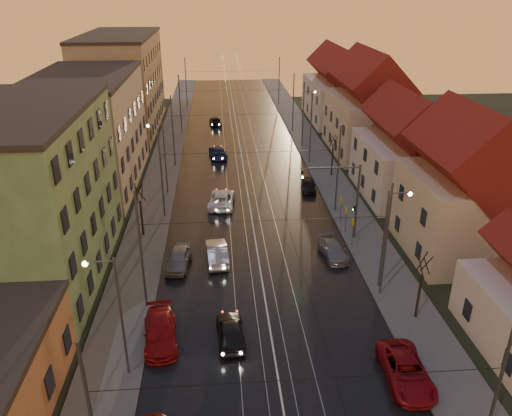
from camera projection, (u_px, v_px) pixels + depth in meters
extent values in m
plane|color=black|center=(280.00, 391.00, 28.48)|extent=(160.00, 160.00, 0.00)
cube|color=black|center=(242.00, 162.00, 64.80)|extent=(16.00, 120.00, 0.04)
cube|color=#4C4C4C|center=(165.00, 163.00, 64.06)|extent=(4.00, 120.00, 0.15)
cube|color=#4C4C4C|center=(318.00, 160.00, 65.49)|extent=(4.00, 120.00, 0.15)
cube|color=gray|center=(226.00, 162.00, 64.63)|extent=(0.06, 120.00, 0.03)
cube|color=gray|center=(237.00, 162.00, 64.73)|extent=(0.06, 120.00, 0.03)
cube|color=gray|center=(248.00, 161.00, 64.84)|extent=(0.06, 120.00, 0.03)
cube|color=gray|center=(259.00, 161.00, 64.94)|extent=(0.06, 120.00, 0.03)
cube|color=#537E50|center=(27.00, 199.00, 37.26)|extent=(10.00, 18.00, 13.00)
cube|color=#B7AE8D|center=(88.00, 133.00, 55.63)|extent=(10.00, 20.00, 12.00)
cube|color=#8D795B|center=(123.00, 84.00, 77.02)|extent=(10.00, 24.00, 14.00)
cube|color=#C5B497|center=(460.00, 215.00, 41.88)|extent=(8.50, 10.00, 7.00)
pyramid|color=maroon|center=(471.00, 153.00, 39.65)|extent=(8.67, 10.20, 3.80)
cube|color=beige|center=(405.00, 168.00, 53.89)|extent=(9.00, 12.00, 6.00)
pyramid|color=maroon|center=(410.00, 126.00, 51.99)|extent=(9.18, 12.24, 3.20)
cube|color=#C5B497|center=(367.00, 125.00, 67.20)|extent=(9.00, 14.00, 7.50)
pyramid|color=maroon|center=(371.00, 82.00, 64.83)|extent=(9.18, 14.28, 4.00)
cube|color=beige|center=(336.00, 100.00, 83.75)|extent=(9.00, 16.00, 6.50)
pyramid|color=maroon|center=(338.00, 70.00, 81.69)|extent=(9.18, 16.32, 3.50)
cylinder|color=#595B60|center=(494.00, 403.00, 21.79)|extent=(0.16, 0.16, 9.00)
cylinder|color=#595B60|center=(141.00, 251.00, 34.18)|extent=(0.16, 0.16, 9.00)
cylinder|color=#595B60|center=(386.00, 242.00, 35.41)|extent=(0.16, 0.16, 9.00)
cylinder|color=#595B60|center=(161.00, 174.00, 47.81)|extent=(0.16, 0.16, 9.00)
cylinder|color=#595B60|center=(338.00, 170.00, 49.04)|extent=(0.16, 0.16, 9.00)
cylinder|color=#595B60|center=(173.00, 132.00, 61.43)|extent=(0.16, 0.16, 9.00)
cylinder|color=#595B60|center=(311.00, 129.00, 62.66)|extent=(0.16, 0.16, 9.00)
cylinder|color=#595B60|center=(180.00, 105.00, 75.05)|extent=(0.16, 0.16, 9.00)
cylinder|color=#595B60|center=(293.00, 103.00, 76.28)|extent=(0.16, 0.16, 9.00)
cylinder|color=#595B60|center=(186.00, 83.00, 91.40)|extent=(0.16, 0.16, 9.00)
cylinder|color=#595B60|center=(279.00, 82.00, 92.63)|extent=(0.16, 0.16, 9.00)
cylinder|color=#595B60|center=(122.00, 320.00, 28.02)|extent=(0.14, 0.14, 8.00)
cylinder|color=#595B60|center=(99.00, 262.00, 26.40)|extent=(1.60, 0.10, 0.10)
sphere|color=#FFD88C|center=(85.00, 264.00, 26.38)|extent=(0.32, 0.32, 0.32)
cylinder|color=#595B60|center=(384.00, 241.00, 36.54)|extent=(0.14, 0.14, 8.00)
cylinder|color=#595B60|center=(400.00, 193.00, 35.03)|extent=(1.60, 0.10, 0.10)
sphere|color=#FFD88C|center=(410.00, 194.00, 35.13)|extent=(0.32, 0.32, 0.32)
cylinder|color=#595B60|center=(165.00, 159.00, 53.45)|extent=(0.14, 0.14, 8.00)
cylinder|color=#595B60|center=(155.00, 125.00, 51.82)|extent=(1.60, 0.10, 0.10)
sphere|color=#FFD88C|center=(148.00, 126.00, 51.81)|extent=(0.32, 0.32, 0.32)
cylinder|color=#595B60|center=(303.00, 119.00, 69.24)|extent=(0.14, 0.14, 8.00)
cylinder|color=#595B60|center=(310.00, 91.00, 67.73)|extent=(1.60, 0.10, 0.10)
sphere|color=#FFD88C|center=(315.00, 92.00, 67.82)|extent=(0.32, 0.32, 0.32)
cylinder|color=#595B60|center=(357.00, 202.00, 43.99)|extent=(0.20, 0.20, 7.20)
cylinder|color=#595B60|center=(330.00, 168.00, 42.44)|extent=(5.20, 0.14, 0.14)
imported|color=black|center=(302.00, 175.00, 42.52)|extent=(0.15, 0.18, 0.90)
sphere|color=#19FF3F|center=(302.00, 177.00, 42.47)|extent=(0.20, 0.20, 0.20)
cylinder|color=black|center=(142.00, 219.00, 45.19)|extent=(0.18, 0.18, 3.50)
cylinder|color=black|center=(142.00, 192.00, 44.24)|extent=(0.37, 0.92, 1.61)
cylinder|color=black|center=(139.00, 192.00, 44.35)|extent=(0.91, 0.40, 1.61)
cylinder|color=black|center=(136.00, 193.00, 44.05)|extent=(0.37, 0.92, 1.61)
cylinder|color=black|center=(140.00, 194.00, 43.95)|extent=(0.84, 0.54, 1.62)
cylinder|color=black|center=(418.00, 297.00, 33.94)|extent=(0.18, 0.18, 3.50)
cylinder|color=black|center=(427.00, 264.00, 32.98)|extent=(0.37, 0.92, 1.61)
cylinder|color=black|center=(421.00, 263.00, 33.09)|extent=(0.91, 0.40, 1.61)
cylinder|color=black|center=(421.00, 266.00, 32.79)|extent=(0.37, 0.92, 1.61)
cylinder|color=black|center=(427.00, 266.00, 32.70)|extent=(0.84, 0.54, 1.62)
cylinder|color=black|center=(332.00, 162.00, 59.38)|extent=(0.18, 0.18, 3.50)
cylinder|color=black|center=(335.00, 141.00, 58.42)|extent=(0.37, 0.92, 1.61)
cylinder|color=black|center=(332.00, 141.00, 58.54)|extent=(0.91, 0.40, 1.61)
cylinder|color=black|center=(332.00, 142.00, 58.23)|extent=(0.37, 0.92, 1.61)
cylinder|color=black|center=(335.00, 142.00, 58.14)|extent=(0.84, 0.54, 1.62)
imported|color=black|center=(231.00, 331.00, 32.22)|extent=(1.99, 4.40, 1.47)
imported|color=#A6A6AB|center=(217.00, 253.00, 41.48)|extent=(2.01, 4.86, 1.57)
imported|color=silver|center=(222.00, 199.00, 51.86)|extent=(3.02, 5.63, 1.50)
imported|color=#191E4C|center=(218.00, 152.00, 66.29)|extent=(2.64, 5.45, 1.53)
imported|color=black|center=(216.00, 121.00, 81.18)|extent=(2.18, 4.48, 1.47)
imported|color=maroon|center=(160.00, 332.00, 32.14)|extent=(2.62, 5.28, 1.47)
imported|color=gray|center=(178.00, 258.00, 40.69)|extent=(2.25, 4.54, 1.49)
imported|color=maroon|center=(406.00, 371.00, 28.94)|extent=(2.52, 5.26, 1.44)
imported|color=gray|center=(333.00, 250.00, 42.24)|extent=(2.22, 4.45, 1.24)
imported|color=black|center=(309.00, 185.00, 55.56)|extent=(1.96, 3.98, 1.31)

